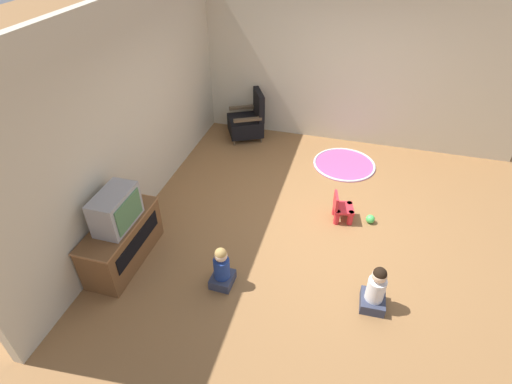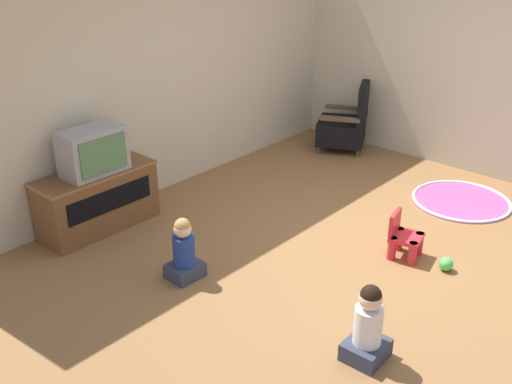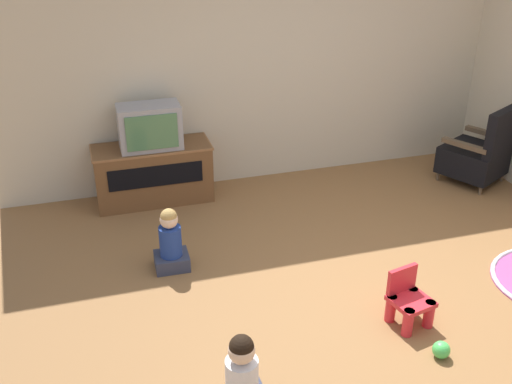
% 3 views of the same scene
% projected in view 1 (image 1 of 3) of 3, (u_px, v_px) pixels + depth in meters
% --- Properties ---
extents(ground_plane, '(30.00, 30.00, 0.00)m').
position_uv_depth(ground_plane, '(318.00, 220.00, 5.75)').
color(ground_plane, olive).
extents(wall_back, '(5.56, 0.12, 2.88)m').
position_uv_depth(wall_back, '(133.00, 113.00, 5.28)').
color(wall_back, beige).
rests_on(wall_back, ground_plane).
extents(wall_right, '(0.12, 5.63, 2.88)m').
position_uv_depth(wall_right, '(359.00, 64.00, 6.77)').
color(wall_right, beige).
rests_on(wall_right, ground_plane).
extents(tv_cabinet, '(1.20, 0.48, 0.61)m').
position_uv_depth(tv_cabinet, '(122.00, 241.00, 4.95)').
color(tv_cabinet, brown).
rests_on(tv_cabinet, ground_plane).
extents(television, '(0.61, 0.35, 0.45)m').
position_uv_depth(television, '(116.00, 209.00, 4.63)').
color(television, '#939399').
rests_on(television, tv_cabinet).
extents(black_armchair, '(0.80, 0.81, 0.90)m').
position_uv_depth(black_armchair, '(248.00, 121.00, 7.50)').
color(black_armchair, brown).
rests_on(black_armchair, ground_plane).
extents(yellow_kid_chair, '(0.34, 0.33, 0.43)m').
position_uv_depth(yellow_kid_chair, '(342.00, 209.00, 5.66)').
color(yellow_kid_chair, red).
rests_on(yellow_kid_chair, ground_plane).
extents(play_mat, '(1.07, 1.07, 0.04)m').
position_uv_depth(play_mat, '(344.00, 164.00, 6.91)').
color(play_mat, '#A54C8C').
rests_on(play_mat, ground_plane).
extents(child_watching_left, '(0.30, 0.26, 0.57)m').
position_uv_depth(child_watching_left, '(222.00, 269.00, 4.67)').
color(child_watching_left, '#33384C').
rests_on(child_watching_left, ground_plane).
extents(child_watching_center, '(0.32, 0.28, 0.61)m').
position_uv_depth(child_watching_center, '(375.00, 290.00, 4.40)').
color(child_watching_center, '#33384C').
rests_on(child_watching_center, ground_plane).
extents(toy_ball, '(0.12, 0.12, 0.12)m').
position_uv_depth(toy_ball, '(370.00, 219.00, 5.67)').
color(toy_ball, '#4CCC59').
rests_on(toy_ball, ground_plane).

